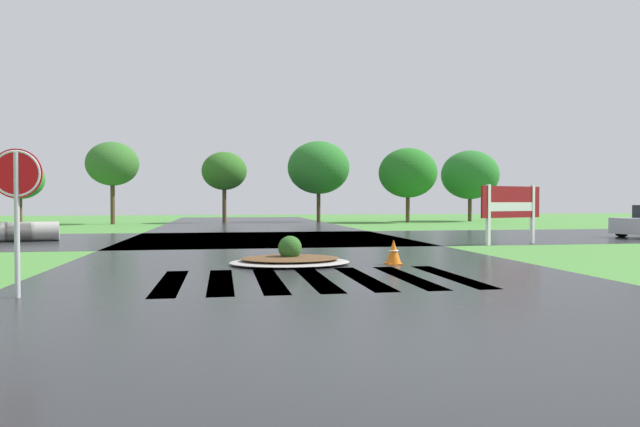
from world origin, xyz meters
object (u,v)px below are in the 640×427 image
object	(u,v)px
estate_billboard	(511,205)
drainage_pipe_stack	(7,232)
traffic_cone	(394,252)
stop_sign	(17,188)
median_island	(290,259)

from	to	relation	value
estate_billboard	drainage_pipe_stack	xyz separation A→B (m)	(-17.73, 4.21, -1.01)
drainage_pipe_stack	traffic_cone	xyz separation A→B (m)	(11.81, -9.68, -0.08)
stop_sign	traffic_cone	distance (m)	8.06
drainage_pipe_stack	estate_billboard	bearing A→B (deg)	-13.37
stop_sign	drainage_pipe_stack	size ratio (longest dim) A/B	0.64
median_island	traffic_cone	size ratio (longest dim) A/B	4.83
estate_billboard	drainage_pipe_stack	distance (m)	18.25
median_island	drainage_pipe_stack	xyz separation A→B (m)	(-9.39, 9.31, 0.23)
stop_sign	drainage_pipe_stack	world-z (taller)	stop_sign
stop_sign	drainage_pipe_stack	bearing A→B (deg)	110.80
drainage_pipe_stack	traffic_cone	bearing A→B (deg)	-39.33
drainage_pipe_stack	traffic_cone	world-z (taller)	drainage_pipe_stack
median_island	traffic_cone	bearing A→B (deg)	-8.71
stop_sign	estate_billboard	bearing A→B (deg)	35.94
traffic_cone	estate_billboard	bearing A→B (deg)	42.74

